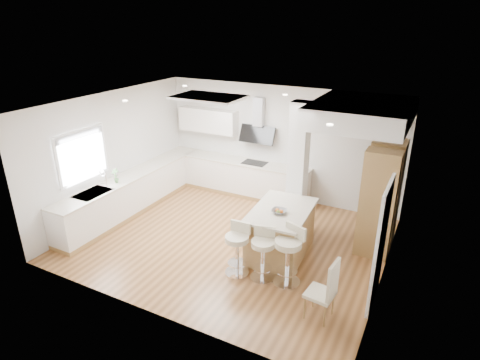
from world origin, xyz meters
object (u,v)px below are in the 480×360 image
Objects in this scene: bar_stool_a at (237,246)px; peninsula at (281,231)px; bar_stool_b at (263,251)px; dining_chair at (326,289)px; bar_stool_c at (289,252)px.

peninsula is at bearing 63.13° from bar_stool_a.
bar_stool_a reaches higher than bar_stool_b.
bar_stool_c is at bearing 150.55° from dining_chair.
bar_stool_c is at bearing 7.14° from bar_stool_a.
bar_stool_b is 0.90× the size of bar_stool_c.
peninsula is at bearing 78.02° from bar_stool_b.
bar_stool_c is 1.03× the size of dining_chair.
peninsula is 1.66× the size of bar_stool_a.
bar_stool_a is 1.78m from dining_chair.
dining_chair reaches higher than bar_stool_b.
dining_chair reaches higher than bar_stool_a.
bar_stool_b is (0.03, -0.88, 0.06)m from peninsula.
bar_stool_a is 0.91× the size of bar_stool_c.
bar_stool_a is 1.01× the size of bar_stool_b.
bar_stool_a is 0.94× the size of dining_chair.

